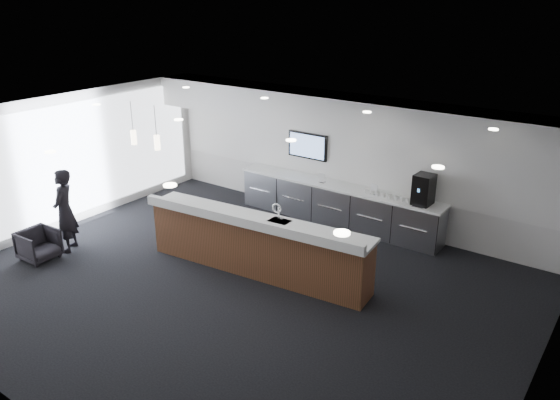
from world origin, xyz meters
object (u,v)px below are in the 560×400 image
Objects in this scene: coffee_machine at (424,190)px; service_counter at (256,245)px; lounge_guest at (65,211)px; armchair at (39,245)px.

service_counter is at bearing -123.28° from coffee_machine.
lounge_guest reaches higher than coffee_machine.
coffee_machine is at bearing 93.53° from lounge_guest.
service_counter is 4.09m from lounge_guest.
lounge_guest is at bearing -163.51° from service_counter.
service_counter is 3.66m from coffee_machine.
lounge_guest is at bearing -12.62° from armchair.
armchair is at bearing -43.89° from lounge_guest.
service_counter is 2.67× the size of lounge_guest.
coffee_machine is 0.37× the size of lounge_guest.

